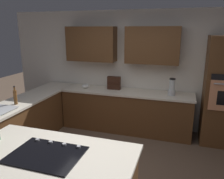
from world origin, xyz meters
name	(u,v)px	position (x,y,z in m)	size (l,w,h in m)	color
ground_plane	(104,176)	(0.00, 0.00, 0.00)	(14.00, 14.00, 0.00)	brown
wall_back	(131,64)	(0.07, -2.04, 1.45)	(6.00, 0.44, 2.60)	white
lower_cabinets_back	(126,112)	(0.10, -1.72, 0.43)	(2.80, 0.60, 0.86)	brown
countertop_back	(126,92)	(0.10, -1.72, 0.88)	(2.84, 0.64, 0.04)	silver
lower_cabinets_side	(26,123)	(1.82, -0.55, 0.43)	(0.60, 2.90, 0.86)	brown
countertop_side	(23,101)	(1.82, -0.55, 0.88)	(0.64, 2.94, 0.04)	silver
island_top	(46,157)	(0.30, 1.00, 0.88)	(1.90, 1.07, 0.04)	silver
cooktop	(46,154)	(0.30, 1.00, 0.91)	(0.76, 0.56, 0.03)	black
blender	(172,88)	(-0.85, -1.71, 1.05)	(0.15, 0.15, 0.35)	silver
mixing_bowl	(85,86)	(1.05, -1.71, 0.95)	(0.17, 0.17, 0.09)	white
spice_rack	(114,83)	(0.40, -1.80, 1.04)	(0.29, 0.11, 0.29)	#381E14
dish_soap_bottle	(15,97)	(1.77, -0.29, 1.04)	(0.06, 0.06, 0.34)	brown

